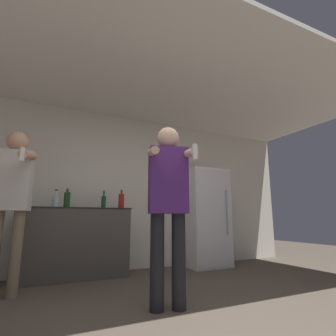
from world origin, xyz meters
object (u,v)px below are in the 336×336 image
bottle_amber_bourbon (104,201)px  person_man_side (12,191)px  bottle_green_wine (67,199)px  refrigerator (205,217)px  person_woman_foreground (168,199)px  bottle_clear_vodka (56,201)px  bottle_tall_gin (121,201)px

bottle_amber_bourbon → person_man_side: (-1.14, -0.61, 0.05)m
bottle_green_wine → refrigerator: bearing=0.4°
person_woman_foreground → person_man_side: bearing=143.3°
bottle_clear_vodka → person_man_side: size_ratio=0.14×
bottle_amber_bourbon → person_man_side: 1.29m
bottle_amber_bourbon → person_woman_foreground: person_woman_foreground is taller
bottle_green_wine → bottle_clear_vodka: bearing=180.0°
bottle_amber_bourbon → bottle_green_wine: bottle_green_wine is taller
bottle_tall_gin → person_woman_foreground: (0.00, -1.65, -0.08)m
person_man_side → person_woman_foreground: bearing=-36.7°
bottle_tall_gin → person_woman_foreground: size_ratio=0.17×
bottle_clear_vodka → bottle_green_wine: bottle_green_wine is taller
bottle_tall_gin → bottle_clear_vodka: bottle_tall_gin is taller
bottle_amber_bourbon → bottle_green_wine: size_ratio=0.96×
person_man_side → bottle_tall_gin: bearing=23.3°
bottle_green_wine → person_woman_foreground: size_ratio=0.17×
refrigerator → person_woman_foreground: bearing=-132.3°
person_man_side → refrigerator: bearing=12.0°
bottle_tall_gin → refrigerator: bearing=0.6°
refrigerator → bottle_clear_vodka: 2.45m
refrigerator → person_woman_foreground: (-1.52, -1.67, 0.16)m
bottle_clear_vodka → person_man_side: (-0.48, -0.61, 0.06)m
bottle_clear_vodka → person_woman_foreground: bearing=-60.8°
bottle_tall_gin → bottle_amber_bourbon: 0.27m
bottle_tall_gin → person_woman_foreground: 1.66m
bottle_clear_vodka → person_woman_foreground: size_ratio=0.15×
bottle_tall_gin → bottle_green_wine: (-0.78, 0.00, 0.00)m
refrigerator → bottle_amber_bourbon: (-1.79, -0.02, 0.22)m
refrigerator → bottle_green_wine: 2.31m
refrigerator → bottle_amber_bourbon: size_ratio=6.14×
bottle_green_wine → person_woman_foreground: (0.78, -1.65, -0.08)m
bottle_clear_vodka → person_woman_foreground: 1.89m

